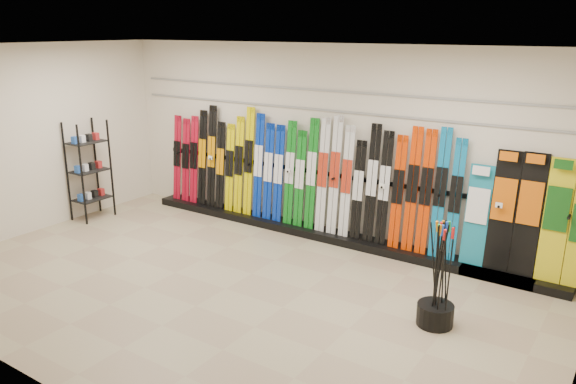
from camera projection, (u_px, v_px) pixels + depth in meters
The scene contains 12 objects.
floor at pixel (226, 289), 7.19m from camera, with size 8.00×8.00×0.00m, color gray.
back_wall at pixel (326, 142), 8.76m from camera, with size 8.00×8.00×0.00m, color beige.
left_wall at pixel (28, 140), 8.90m from camera, with size 5.00×5.00×0.00m, color beige.
ceiling at pixel (217, 48), 6.34m from camera, with size 8.00×8.00×0.00m, color silver.
ski_rack_base at pixel (329, 235), 8.87m from camera, with size 8.00×0.40×0.12m, color black.
skis at pixel (297, 174), 8.98m from camera, with size 5.38×0.20×1.84m.
snowboards at pixel (528, 219), 7.18m from camera, with size 1.60×0.25×1.60m.
accessory_rack at pixel (89, 170), 9.65m from camera, with size 0.40×0.60×1.71m, color black.
pole_bin at pixel (435, 314), 6.30m from camera, with size 0.41×0.41×0.25m, color black.
ski_poles at pixel (440, 274), 6.17m from camera, with size 0.28×0.38×1.18m.
slatwall_rail_0 at pixel (326, 110), 8.60m from camera, with size 7.60×0.02×0.03m, color gray.
slatwall_rail_1 at pixel (326, 90), 8.52m from camera, with size 7.60×0.02×0.03m, color gray.
Camera 1 is at (4.31, -5.00, 3.22)m, focal length 35.00 mm.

